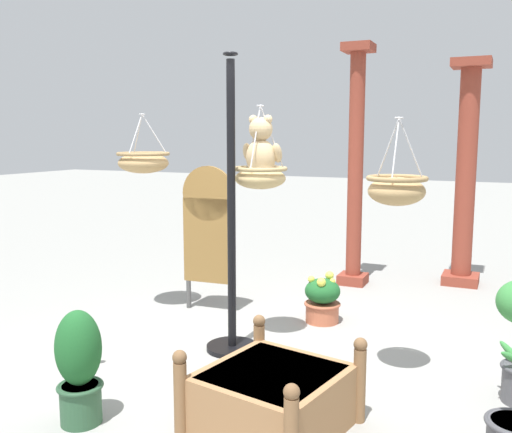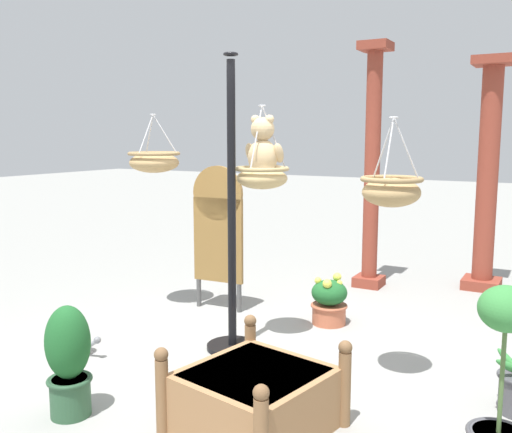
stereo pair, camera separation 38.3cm
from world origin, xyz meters
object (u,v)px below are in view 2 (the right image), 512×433
Objects in this scene: teddy_bear at (263,150)px; display_sign_board at (218,225)px; display_pole_central at (232,261)px; wooden_planter_box at (255,397)px; hanging_basket_left_high at (154,161)px; hanging_basket_right_low at (391,190)px; greenhouse_pillar_left at (372,172)px; potted_plant_tall_leafy at (501,392)px; hanging_basket_with_teddy at (262,176)px; greenhouse_pillar_right at (487,180)px; potted_plant_flowering_red at (69,360)px; watering_can at (79,343)px; potted_plant_bushy_green at (329,301)px.

teddy_bear reaches higher than display_sign_board.
wooden_planter_box is at bearing -52.62° from display_pole_central.
hanging_basket_left_high reaches higher than hanging_basket_right_low.
hanging_basket_left_high is 0.21× the size of greenhouse_pillar_left.
teddy_bear is 0.83× the size of hanging_basket_right_low.
display_sign_board is (-1.54, 1.97, 0.69)m from wooden_planter_box.
display_pole_central is 1.47m from wooden_planter_box.
hanging_basket_left_high reaches higher than wooden_planter_box.
potted_plant_tall_leafy is (0.84, -0.78, -0.97)m from hanging_basket_right_low.
hanging_basket_with_teddy is 2.32m from greenhouse_pillar_left.
hanging_basket_with_teddy reaches higher than display_sign_board.
wooden_planter_box is (0.68, -1.33, -1.26)m from hanging_basket_with_teddy.
potted_plant_flowering_red is at bearing -112.45° from greenhouse_pillar_right.
display_pole_central is 1.52m from hanging_basket_right_low.
hanging_basket_left_high is 0.92m from display_sign_board.
hanging_basket_right_low is (1.36, -0.09, 0.67)m from display_pole_central.
hanging_basket_right_low is 2.83m from watering_can.
hanging_basket_right_low is 2.36m from display_sign_board.
display_pole_central is at bearing -118.70° from teddy_bear.
hanging_basket_with_teddy is at bearing -113.16° from potted_plant_bushy_green.
display_pole_central is 0.91× the size of greenhouse_pillar_right.
potted_plant_bushy_green is 2.33m from watering_can.
hanging_basket_with_teddy reaches higher than potted_plant_bushy_green.
greenhouse_pillar_left reaches higher than potted_plant_tall_leafy.
hanging_basket_right_low reaches higher than potted_plant_tall_leafy.
hanging_basket_with_teddy is 2.07m from watering_can.
hanging_basket_with_teddy is 2.01× the size of watering_can.
wooden_planter_box is at bearing -100.34° from greenhouse_pillar_right.
hanging_basket_left_high is at bearing 157.38° from potted_plant_tall_leafy.
greenhouse_pillar_left is at bearing 84.36° from hanging_basket_with_teddy.
hanging_basket_with_teddy is 1.50m from potted_plant_bushy_green.
teddy_bear is 0.69× the size of potted_plant_flowering_red.
greenhouse_pillar_right is (1.44, 2.84, -0.39)m from teddy_bear.
teddy_bear is at bearing 90.00° from hanging_basket_with_teddy.
potted_plant_tall_leafy is 3.27m from watering_can.
greenhouse_pillar_left is 1.94m from potted_plant_bushy_green.
potted_plant_tall_leafy is at bearing -31.15° from display_sign_board.
hanging_basket_right_low reaches higher than wooden_planter_box.
greenhouse_pillar_left reaches higher than watering_can.
hanging_basket_left_high is 0.80× the size of potted_plant_flowering_red.
greenhouse_pillar_left is 8.25× the size of watering_can.
greenhouse_pillar_right is (1.59, 3.11, 0.54)m from display_pole_central.
hanging_basket_left_high is 3.92m from potted_plant_tall_leafy.
potted_plant_tall_leafy is at bearing -81.40° from greenhouse_pillar_right.
display_pole_central is 1.45m from watering_can.
hanging_basket_right_low is 0.21× the size of greenhouse_pillar_left.
greenhouse_pillar_left is (0.23, 2.31, -0.08)m from hanging_basket_with_teddy.
teddy_bear is at bearing -35.47° from display_sign_board.
display_pole_central is 1.15m from display_sign_board.
display_pole_central reaches higher than potted_plant_bushy_green.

